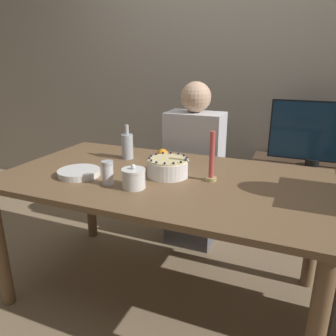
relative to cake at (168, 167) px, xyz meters
name	(u,v)px	position (x,y,z in m)	size (l,w,h in m)	color
ground_plane	(163,292)	(-0.02, -0.02, -0.79)	(12.00, 12.00, 0.00)	#8C7556
wall_behind	(228,63)	(-0.02, 1.38, 0.51)	(8.00, 0.05, 2.60)	#ADA393
dining_table	(163,193)	(-0.02, -0.02, -0.14)	(1.70, 0.95, 0.74)	brown
cake	(168,167)	(0.00, 0.00, 0.00)	(0.22, 0.22, 0.11)	white
sugar_bowl	(134,178)	(-0.08, -0.22, 0.00)	(0.12, 0.12, 0.12)	white
sugar_shaker	(108,173)	(-0.22, -0.23, 0.01)	(0.06, 0.06, 0.12)	white
plate_stack	(79,173)	(-0.44, -0.18, -0.03)	(0.22, 0.22, 0.03)	white
candle	(212,161)	(0.23, 0.02, 0.06)	(0.06, 0.06, 0.26)	tan
bottle	(127,146)	(-0.36, 0.20, 0.03)	(0.07, 0.07, 0.21)	#B2B7BC
orange_fruit_0	(163,155)	(-0.14, 0.24, -0.01)	(0.07, 0.07, 0.07)	orange
person_man_blue_shirt	(194,175)	(-0.07, 0.65, -0.27)	(0.40, 0.34, 1.19)	#595960
side_cabinet	(307,200)	(0.73, 1.06, -0.50)	(0.89, 0.54, 0.57)	#4C3828
tv_monitor	(316,133)	(0.73, 1.07, 0.03)	(0.66, 0.10, 0.48)	black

